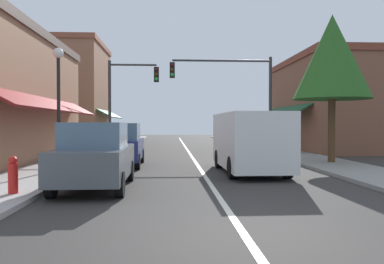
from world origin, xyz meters
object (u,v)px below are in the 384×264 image
Objects in this scene: street_lamp_left_near at (59,88)px; tree_right_near at (332,57)px; parked_car_nearest_left at (96,156)px; fire_hydrant at (13,175)px; traffic_signal_left_corner at (126,92)px; parked_car_second_left at (120,145)px; traffic_signal_mast_arm at (235,86)px; van_in_lane at (249,140)px.

street_lamp_left_near is 0.69× the size of tree_right_near.
parked_car_nearest_left is 2.12m from fire_hydrant.
parked_car_second_left is at bearing -85.48° from traffic_signal_left_corner.
traffic_signal_mast_arm is 6.54m from traffic_signal_left_corner.
tree_right_near reaches higher than street_lamp_left_near.
traffic_signal_mast_arm reaches higher than parked_car_nearest_left.
traffic_signal_left_corner reaches higher than parked_car_second_left.
parked_car_nearest_left is 4.74× the size of fire_hydrant.
parked_car_nearest_left is 4.44m from street_lamp_left_near.
traffic_signal_left_corner is 12.18m from tree_right_near.
fire_hydrant is (-0.99, -14.55, -3.12)m from traffic_signal_left_corner.
van_in_lane is 0.86× the size of traffic_signal_mast_arm.
traffic_signal_left_corner reaches higher than fire_hydrant.
tree_right_near is (4.04, 2.46, 3.41)m from van_in_lane.
parked_car_nearest_left is 11.13m from tree_right_near.
fire_hydrant is at bearing -145.83° from van_in_lane.
parked_car_second_left is at bearing 77.07° from fire_hydrant.
van_in_lane is 9.62m from traffic_signal_mast_arm.
tree_right_near is (10.76, 2.27, 1.56)m from street_lamp_left_near.
parked_car_second_left is 0.65× the size of tree_right_near.
parked_car_nearest_left is 1.00× the size of parked_car_second_left.
street_lamp_left_near is at bearing -168.07° from tree_right_near.
tree_right_near is 7.32× the size of fire_hydrant.
van_in_lane is 0.94× the size of traffic_signal_left_corner.
tree_right_near is (9.50, -7.57, 0.89)m from traffic_signal_left_corner.
fire_hydrant is at bearing -93.90° from traffic_signal_left_corner.
traffic_signal_mast_arm is at bearing 82.86° from van_in_lane.
parked_car_second_left is 0.68× the size of traffic_signal_mast_arm.
parked_car_second_left is 9.45m from traffic_signal_mast_arm.
van_in_lane is at bearing -96.32° from traffic_signal_mast_arm.
traffic_signal_left_corner is at bearing 172.20° from traffic_signal_mast_arm.
parked_car_second_left is 3.60m from street_lamp_left_near.
traffic_signal_left_corner reaches higher than van_in_lane.
tree_right_near is at bearing 11.93° from street_lamp_left_near.
tree_right_near is (8.84, 5.68, 3.68)m from parked_car_nearest_left.
tree_right_near is (3.02, -6.69, 0.59)m from traffic_signal_mast_arm.
parked_car_second_left is (-0.06, 5.64, 0.00)m from parked_car_nearest_left.
parked_car_nearest_left is 5.79m from van_in_lane.
parked_car_second_left is at bearing -179.75° from tree_right_near.
traffic_signal_mast_arm is at bearing 64.07° from parked_car_nearest_left.
parked_car_nearest_left is at bearing -87.16° from traffic_signal_left_corner.
parked_car_second_left is at bearing 152.71° from van_in_lane.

